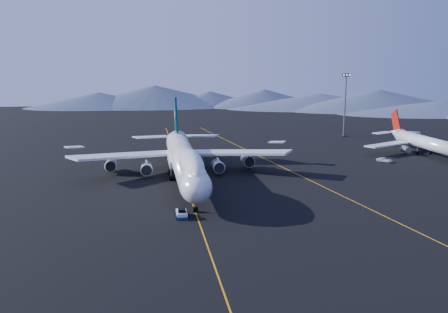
{
  "coord_description": "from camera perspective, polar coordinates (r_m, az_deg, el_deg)",
  "views": [
    {
      "loc": [
        -9.47,
        -122.93,
        29.21
      ],
      "look_at": [
        10.27,
        1.38,
        6.0
      ],
      "focal_mm": 40.0,
      "sensor_mm": 36.0,
      "label": 1
    }
  ],
  "objects": [
    {
      "name": "taxiway_line_side",
      "position": [
        141.71,
        7.36,
        -1.53
      ],
      "size": [
        28.08,
        198.09,
        0.01
      ],
      "primitive_type": "cube",
      "rotation": [
        0.0,
        0.0,
        0.14
      ],
      "color": "orange",
      "rests_on": "ground"
    },
    {
      "name": "second_jet",
      "position": [
        176.68,
        21.99,
        1.49
      ],
      "size": [
        41.41,
        46.78,
        13.31
      ],
      "rotation": [
        0.0,
        0.0,
        0.24
      ],
      "color": "silver",
      "rests_on": "ground"
    },
    {
      "name": "service_van",
      "position": [
        159.57,
        17.89,
        -0.37
      ],
      "size": [
        4.76,
        5.05,
        1.32
      ],
      "primitive_type": "imported",
      "rotation": [
        0.0,
        0.0,
        0.71
      ],
      "color": "silver",
      "rests_on": "ground"
    },
    {
      "name": "ground",
      "position": [
        126.71,
        -4.5,
        -2.91
      ],
      "size": [
        500.0,
        500.0,
        0.0
      ],
      "primitive_type": "plane",
      "color": "black",
      "rests_on": "ground"
    },
    {
      "name": "pushback_tug",
      "position": [
        97.94,
        -4.87,
        -6.59
      ],
      "size": [
        2.43,
        4.2,
        1.82
      ],
      "rotation": [
        0.0,
        0.0,
        0.0
      ],
      "color": "silver",
      "rests_on": "ground"
    },
    {
      "name": "floodlight_mast",
      "position": [
        211.64,
        13.66,
        5.77
      ],
      "size": [
        3.18,
        2.38,
        25.7
      ],
      "rotation": [
        0.0,
        0.0,
        -0.29
      ],
      "color": "black",
      "rests_on": "ground"
    },
    {
      "name": "boeing_747",
      "position": [
        125.53,
        -4.54,
        -0.33
      ],
      "size": [
        59.62,
        72.43,
        19.37
      ],
      "color": "silver",
      "rests_on": "ground"
    },
    {
      "name": "taxiway_line_main",
      "position": [
        126.71,
        -4.5,
        -2.91
      ],
      "size": [
        0.25,
        220.0,
        0.01
      ],
      "primitive_type": "cube",
      "color": "orange",
      "rests_on": "ground"
    }
  ]
}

